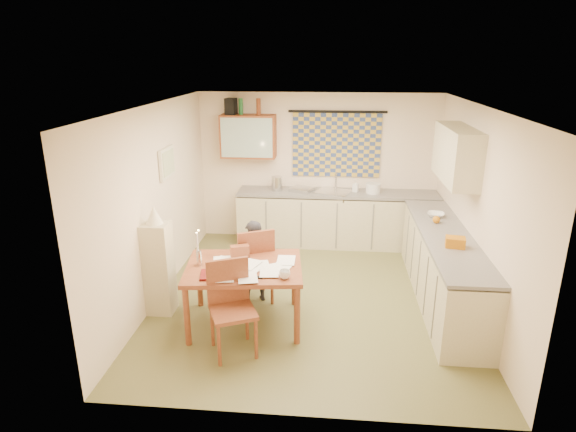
# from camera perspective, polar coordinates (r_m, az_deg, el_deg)

# --- Properties ---
(floor) EXTENTS (4.00, 4.50, 0.02)m
(floor) POSITION_cam_1_polar(r_m,az_deg,el_deg) (6.52, 2.69, -9.62)
(floor) COLOR brown
(floor) RESTS_ON ground
(ceiling) EXTENTS (4.00, 4.50, 0.02)m
(ceiling) POSITION_cam_1_polar(r_m,az_deg,el_deg) (5.78, 3.07, 13.01)
(ceiling) COLOR white
(ceiling) RESTS_ON floor
(wall_back) EXTENTS (4.00, 0.02, 2.50)m
(wall_back) POSITION_cam_1_polar(r_m,az_deg,el_deg) (8.21, 3.57, 5.71)
(wall_back) COLOR #F7DFC0
(wall_back) RESTS_ON floor
(wall_front) EXTENTS (4.00, 0.02, 2.50)m
(wall_front) POSITION_cam_1_polar(r_m,az_deg,el_deg) (3.93, 1.40, -8.85)
(wall_front) COLOR #F7DFC0
(wall_front) RESTS_ON floor
(wall_left) EXTENTS (0.02, 4.50, 2.50)m
(wall_left) POSITION_cam_1_polar(r_m,az_deg,el_deg) (6.43, -15.34, 1.46)
(wall_left) COLOR #F7DFC0
(wall_left) RESTS_ON floor
(wall_right) EXTENTS (0.02, 4.50, 2.50)m
(wall_right) POSITION_cam_1_polar(r_m,az_deg,el_deg) (6.28, 21.50, 0.43)
(wall_right) COLOR #F7DFC0
(wall_right) RESTS_ON floor
(window_blind) EXTENTS (1.45, 0.03, 1.05)m
(window_blind) POSITION_cam_1_polar(r_m,az_deg,el_deg) (8.09, 5.76, 8.35)
(window_blind) COLOR navy
(window_blind) RESTS_ON wall_back
(curtain_rod) EXTENTS (1.60, 0.04, 0.04)m
(curtain_rod) POSITION_cam_1_polar(r_m,az_deg,el_deg) (8.00, 5.89, 12.21)
(curtain_rod) COLOR black
(curtain_rod) RESTS_ON wall_back
(wall_cabinet) EXTENTS (0.90, 0.34, 0.70)m
(wall_cabinet) POSITION_cam_1_polar(r_m,az_deg,el_deg) (8.05, -4.72, 9.41)
(wall_cabinet) COLOR brown
(wall_cabinet) RESTS_ON wall_back
(wall_cabinet_glass) EXTENTS (0.84, 0.02, 0.64)m
(wall_cabinet_glass) POSITION_cam_1_polar(r_m,az_deg,el_deg) (7.88, -4.93, 9.21)
(wall_cabinet_glass) COLOR #99B2A5
(wall_cabinet_glass) RESTS_ON wall_back
(upper_cabinet_right) EXTENTS (0.34, 1.30, 0.70)m
(upper_cabinet_right) POSITION_cam_1_polar(r_m,az_deg,el_deg) (6.61, 19.35, 6.91)
(upper_cabinet_right) COLOR #C1B68B
(upper_cabinet_right) RESTS_ON wall_right
(framed_print) EXTENTS (0.04, 0.50, 0.40)m
(framed_print) POSITION_cam_1_polar(r_m,az_deg,el_deg) (6.67, -14.17, 6.16)
(framed_print) COLOR beige
(framed_print) RESTS_ON wall_left
(print_canvas) EXTENTS (0.01, 0.42, 0.32)m
(print_canvas) POSITION_cam_1_polar(r_m,az_deg,el_deg) (6.66, -13.97, 6.16)
(print_canvas) COLOR white
(print_canvas) RESTS_ON wall_left
(counter_back) EXTENTS (3.30, 0.62, 0.92)m
(counter_back) POSITION_cam_1_polar(r_m,az_deg,el_deg) (8.13, 5.78, -0.34)
(counter_back) COLOR #C1B68B
(counter_back) RESTS_ON floor
(counter_right) EXTENTS (0.62, 2.95, 0.92)m
(counter_right) POSITION_cam_1_polar(r_m,az_deg,el_deg) (6.57, 17.86, -5.86)
(counter_right) COLOR #C1B68B
(counter_right) RESTS_ON floor
(stove) EXTENTS (0.58, 0.58, 0.90)m
(stove) POSITION_cam_1_polar(r_m,az_deg,el_deg) (5.60, 20.20, -10.55)
(stove) COLOR white
(stove) RESTS_ON floor
(sink) EXTENTS (0.68, 0.62, 0.10)m
(sink) POSITION_cam_1_polar(r_m,az_deg,el_deg) (8.00, 5.39, 2.58)
(sink) COLOR silver
(sink) RESTS_ON counter_back
(tap) EXTENTS (0.04, 0.04, 0.28)m
(tap) POSITION_cam_1_polar(r_m,az_deg,el_deg) (8.13, 5.69, 4.14)
(tap) COLOR silver
(tap) RESTS_ON counter_back
(dish_rack) EXTENTS (0.44, 0.41, 0.06)m
(dish_rack) POSITION_cam_1_polar(r_m,az_deg,el_deg) (8.00, 1.66, 3.17)
(dish_rack) COLOR silver
(dish_rack) RESTS_ON counter_back
(kettle) EXTENTS (0.23, 0.23, 0.24)m
(kettle) POSITION_cam_1_polar(r_m,az_deg,el_deg) (8.01, -1.33, 3.86)
(kettle) COLOR silver
(kettle) RESTS_ON counter_back
(mixing_bowl) EXTENTS (0.32, 0.32, 0.16)m
(mixing_bowl) POSITION_cam_1_polar(r_m,az_deg,el_deg) (8.00, 10.05, 3.27)
(mixing_bowl) COLOR white
(mixing_bowl) RESTS_ON counter_back
(soap_bottle) EXTENTS (0.14, 0.14, 0.19)m
(soap_bottle) POSITION_cam_1_polar(r_m,az_deg,el_deg) (8.02, 8.02, 3.54)
(soap_bottle) COLOR white
(soap_bottle) RESTS_ON counter_back
(bowl) EXTENTS (0.31, 0.31, 0.06)m
(bowl) POSITION_cam_1_polar(r_m,az_deg,el_deg) (7.02, 17.12, 0.14)
(bowl) COLOR white
(bowl) RESTS_ON counter_right
(orange_bag) EXTENTS (0.24, 0.20, 0.12)m
(orange_bag) POSITION_cam_1_polar(r_m,az_deg,el_deg) (5.98, 19.21, -2.95)
(orange_bag) COLOR #C06F0C
(orange_bag) RESTS_ON counter_right
(fruit_orange) EXTENTS (0.10, 0.10, 0.10)m
(fruit_orange) POSITION_cam_1_polar(r_m,az_deg,el_deg) (6.74, 17.17, -0.42)
(fruit_orange) COLOR #C06F0C
(fruit_orange) RESTS_ON counter_right
(speaker) EXTENTS (0.18, 0.22, 0.26)m
(speaker) POSITION_cam_1_polar(r_m,az_deg,el_deg) (8.04, -6.77, 12.78)
(speaker) COLOR black
(speaker) RESTS_ON wall_cabinet
(bottle_green) EXTENTS (0.08, 0.08, 0.26)m
(bottle_green) POSITION_cam_1_polar(r_m,az_deg,el_deg) (8.01, -5.61, 12.80)
(bottle_green) COLOR #195926
(bottle_green) RESTS_ON wall_cabinet
(bottle_brown) EXTENTS (0.08, 0.08, 0.26)m
(bottle_brown) POSITION_cam_1_polar(r_m,az_deg,el_deg) (7.96, -3.52, 12.82)
(bottle_brown) COLOR brown
(bottle_brown) RESTS_ON wall_cabinet
(dining_table) EXTENTS (1.43, 1.15, 0.75)m
(dining_table) POSITION_cam_1_polar(r_m,az_deg,el_deg) (5.77, -5.16, -9.25)
(dining_table) COLOR brown
(dining_table) RESTS_ON floor
(chair_far) EXTENTS (0.62, 0.62, 1.03)m
(chair_far) POSITION_cam_1_polar(r_m,az_deg,el_deg) (6.30, -4.15, -7.34)
(chair_far) COLOR brown
(chair_far) RESTS_ON floor
(chair_near) EXTENTS (0.60, 0.60, 1.01)m
(chair_near) POSITION_cam_1_polar(r_m,az_deg,el_deg) (5.31, -6.53, -12.77)
(chair_near) COLOR brown
(chair_near) RESTS_ON floor
(person) EXTENTS (0.61, 0.58, 1.11)m
(person) POSITION_cam_1_polar(r_m,az_deg,el_deg) (6.20, -4.13, -5.40)
(person) COLOR black
(person) RESTS_ON floor
(shelf_stand) EXTENTS (0.32, 0.30, 1.17)m
(shelf_stand) POSITION_cam_1_polar(r_m,az_deg,el_deg) (6.12, -15.04, -6.04)
(shelf_stand) COLOR #C1B68B
(shelf_stand) RESTS_ON floor
(lampshade) EXTENTS (0.20, 0.20, 0.22)m
(lampshade) POSITION_cam_1_polar(r_m,az_deg,el_deg) (5.88, -15.60, 0.14)
(lampshade) COLOR beige
(lampshade) RESTS_ON shelf_stand
(letter_rack) EXTENTS (0.24, 0.17, 0.16)m
(letter_rack) POSITION_cam_1_polar(r_m,az_deg,el_deg) (5.79, -5.73, -4.25)
(letter_rack) COLOR brown
(letter_rack) RESTS_ON dining_table
(mug) EXTENTS (0.14, 0.14, 0.10)m
(mug) POSITION_cam_1_polar(r_m,az_deg,el_deg) (5.26, -0.39, -6.93)
(mug) COLOR white
(mug) RESTS_ON dining_table
(magazine) EXTENTS (0.29, 0.33, 0.03)m
(magazine) POSITION_cam_1_polar(r_m,az_deg,el_deg) (5.42, -10.35, -6.89)
(magazine) COLOR maroon
(magazine) RESTS_ON dining_table
(book) EXTENTS (0.34, 0.37, 0.02)m
(book) POSITION_cam_1_polar(r_m,az_deg,el_deg) (5.54, -9.62, -6.30)
(book) COLOR #C06F0C
(book) RESTS_ON dining_table
(orange_box) EXTENTS (0.12, 0.09, 0.04)m
(orange_box) POSITION_cam_1_polar(r_m,az_deg,el_deg) (5.36, -8.77, -7.00)
(orange_box) COLOR #C06F0C
(orange_box) RESTS_ON dining_table
(eyeglasses) EXTENTS (0.13, 0.06, 0.02)m
(eyeglasses) POSITION_cam_1_polar(r_m,az_deg,el_deg) (5.30, -3.69, -7.25)
(eyeglasses) COLOR black
(eyeglasses) RESTS_ON dining_table
(candle_holder) EXTENTS (0.07, 0.07, 0.18)m
(candle_holder) POSITION_cam_1_polar(r_m,az_deg,el_deg) (5.66, -10.49, -4.91)
(candle_holder) COLOR silver
(candle_holder) RESTS_ON dining_table
(candle) EXTENTS (0.03, 0.03, 0.22)m
(candle) POSITION_cam_1_polar(r_m,az_deg,el_deg) (5.59, -10.72, -3.01)
(candle) COLOR white
(candle) RESTS_ON dining_table
(candle_flame) EXTENTS (0.02, 0.02, 0.02)m
(candle_flame) POSITION_cam_1_polar(r_m,az_deg,el_deg) (5.58, -10.56, -1.69)
(candle_flame) COLOR #FFCC66
(candle_flame) RESTS_ON dining_table
(papers) EXTENTS (0.99, 0.83, 0.02)m
(papers) POSITION_cam_1_polar(r_m,az_deg,el_deg) (5.53, -4.59, -6.13)
(papers) COLOR white
(papers) RESTS_ON dining_table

